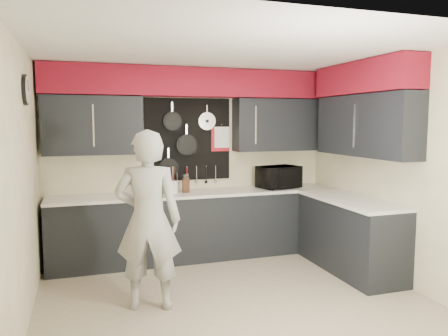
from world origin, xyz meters
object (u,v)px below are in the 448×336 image
object	(u,v)px
person	(148,220)
microwave	(279,177)
utensil_crock	(173,187)
coffee_maker	(150,183)
knife_block	(186,185)

from	to	relation	value
person	microwave	bearing A→B (deg)	-130.61
microwave	person	xyz separation A→B (m)	(-2.09, -1.41, -0.18)
utensil_crock	person	size ratio (longest dim) A/B	0.09
utensil_crock	person	world-z (taller)	person
person	coffee_maker	bearing A→B (deg)	-84.09
utensil_crock	coffee_maker	bearing A→B (deg)	-172.53
coffee_maker	person	size ratio (longest dim) A/B	0.17
knife_block	person	size ratio (longest dim) A/B	0.11
knife_block	coffee_maker	bearing A→B (deg)	-173.68
microwave	person	size ratio (longest dim) A/B	0.32
knife_block	utensil_crock	distance (m)	0.17
knife_block	utensil_crock	size ratio (longest dim) A/B	1.20
coffee_maker	utensil_crock	bearing A→B (deg)	11.28
coffee_maker	person	world-z (taller)	person
knife_block	person	xyz separation A→B (m)	(-0.72, -1.43, -0.12)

